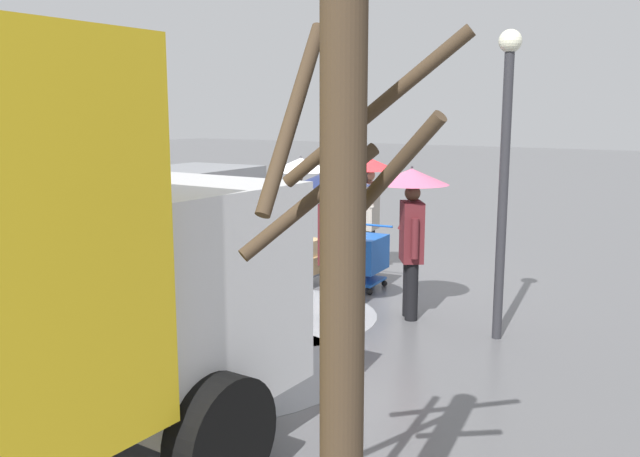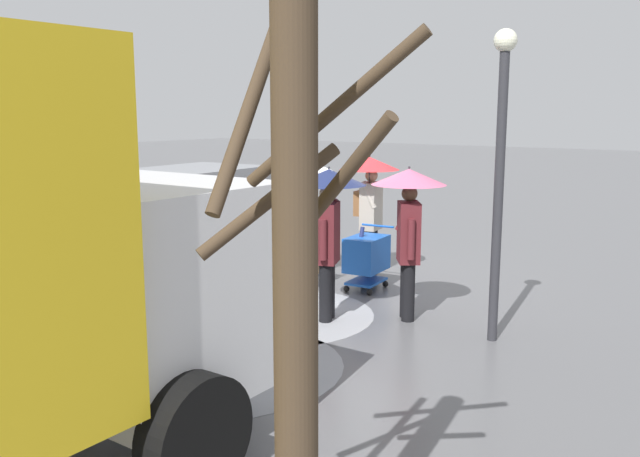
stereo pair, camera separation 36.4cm
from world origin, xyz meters
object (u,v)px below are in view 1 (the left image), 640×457
(hand_dolly_boxes, at_px, (306,258))
(shopping_cart_vendor, at_px, (366,255))
(street_lamp, at_px, (505,154))
(bare_tree_near, at_px, (342,284))
(pedestrian_white_side, at_px, (412,207))
(cargo_van_parked_right, at_px, (134,206))
(pedestrian_black_side, at_px, (299,189))
(pedestrian_far_side, at_px, (367,188))
(pedestrian_pink_side, at_px, (332,207))

(hand_dolly_boxes, bearing_deg, shopping_cart_vendor, -159.36)
(shopping_cart_vendor, distance_m, street_lamp, 3.40)
(shopping_cart_vendor, relative_size, bare_tree_near, 0.28)
(pedestrian_white_side, bearing_deg, cargo_van_parked_right, 0.64)
(bare_tree_near, bearing_deg, cargo_van_parked_right, -35.07)
(pedestrian_black_side, height_order, pedestrian_far_side, same)
(hand_dolly_boxes, height_order, pedestrian_black_side, pedestrian_black_side)
(pedestrian_white_side, relative_size, street_lamp, 0.56)
(pedestrian_pink_side, height_order, pedestrian_black_side, same)
(pedestrian_black_side, height_order, street_lamp, street_lamp)
(cargo_van_parked_right, distance_m, street_lamp, 7.00)
(pedestrian_white_side, bearing_deg, street_lamp, 170.59)
(cargo_van_parked_right, height_order, bare_tree_near, bare_tree_near)
(pedestrian_pink_side, relative_size, bare_tree_near, 0.57)
(cargo_van_parked_right, bearing_deg, shopping_cart_vendor, -166.25)
(street_lamp, bearing_deg, cargo_van_parked_right, -1.35)
(pedestrian_pink_side, distance_m, street_lamp, 2.42)
(pedestrian_white_side, xyz_separation_m, bare_tree_near, (-2.20, 5.50, 0.40))
(hand_dolly_boxes, xyz_separation_m, pedestrian_far_side, (-0.47, -1.23, 1.10))
(hand_dolly_boxes, relative_size, pedestrian_pink_side, 0.61)
(cargo_van_parked_right, bearing_deg, pedestrian_pink_side, 172.51)
(shopping_cart_vendor, bearing_deg, hand_dolly_boxes, 20.64)
(shopping_cart_vendor, bearing_deg, pedestrian_pink_side, 102.64)
(hand_dolly_boxes, bearing_deg, pedestrian_pink_side, 135.21)
(pedestrian_far_side, bearing_deg, pedestrian_pink_side, 108.49)
(hand_dolly_boxes, bearing_deg, street_lamp, 166.47)
(shopping_cart_vendor, height_order, hand_dolly_boxes, hand_dolly_boxes)
(cargo_van_parked_right, distance_m, shopping_cart_vendor, 4.46)
(hand_dolly_boxes, bearing_deg, pedestrian_far_side, -110.84)
(pedestrian_black_side, bearing_deg, cargo_van_parked_right, 19.01)
(pedestrian_pink_side, xyz_separation_m, pedestrian_black_side, (1.68, -1.64, 0.00))
(cargo_van_parked_right, height_order, pedestrian_far_side, cargo_van_parked_right)
(pedestrian_white_side, relative_size, bare_tree_near, 0.57)
(hand_dolly_boxes, height_order, pedestrian_white_side, pedestrian_white_side)
(hand_dolly_boxes, xyz_separation_m, street_lamp, (-3.56, 0.86, 1.90))
(bare_tree_near, bearing_deg, pedestrian_far_side, -61.87)
(hand_dolly_boxes, xyz_separation_m, pedestrian_black_side, (0.36, -0.33, 1.11))
(cargo_van_parked_right, xyz_separation_m, pedestrian_far_side, (-3.81, -1.92, 0.39))
(shopping_cart_vendor, bearing_deg, street_lamp, 155.13)
(shopping_cart_vendor, distance_m, pedestrian_pink_side, 1.98)
(pedestrian_pink_side, relative_size, pedestrian_black_side, 1.00)
(pedestrian_pink_side, bearing_deg, pedestrian_white_side, -142.82)
(cargo_van_parked_right, relative_size, shopping_cart_vendor, 5.21)
(pedestrian_pink_side, relative_size, pedestrian_white_side, 1.00)
(street_lamp, bearing_deg, pedestrian_far_side, -34.03)
(pedestrian_pink_side, xyz_separation_m, pedestrian_far_side, (0.85, -2.54, -0.01))
(pedestrian_pink_side, distance_m, pedestrian_far_side, 2.67)
(pedestrian_black_side, distance_m, pedestrian_far_side, 1.22)
(pedestrian_black_side, xyz_separation_m, street_lamp, (-3.92, 1.19, 0.79))
(pedestrian_pink_side, height_order, pedestrian_white_side, same)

